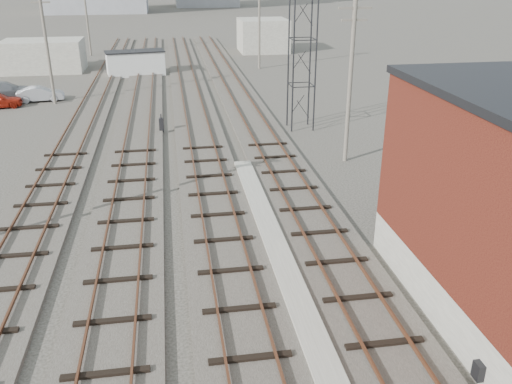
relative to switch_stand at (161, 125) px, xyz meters
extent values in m
plane|color=#282621|center=(3.94, 24.72, -0.57)|extent=(320.00, 320.00, 0.00)
cube|color=#332D28|center=(6.44, 3.72, -0.47)|extent=(3.20, 90.00, 0.20)
cube|color=#4C2816|center=(5.73, 3.72, -0.24)|extent=(0.07, 90.00, 0.12)
cube|color=#4C2816|center=(7.16, 3.72, -0.24)|extent=(0.07, 90.00, 0.12)
cube|color=#332D28|center=(2.44, 3.72, -0.47)|extent=(3.20, 90.00, 0.20)
cube|color=#4C2816|center=(1.73, 3.72, -0.24)|extent=(0.07, 90.00, 0.12)
cube|color=#4C2816|center=(3.16, 3.72, -0.24)|extent=(0.07, 90.00, 0.12)
cube|color=#332D28|center=(-1.56, 3.72, -0.47)|extent=(3.20, 90.00, 0.20)
cube|color=#4C2816|center=(-2.27, 3.72, -0.24)|extent=(0.07, 90.00, 0.12)
cube|color=#4C2816|center=(-0.84, 3.72, -0.24)|extent=(0.07, 90.00, 0.12)
cube|color=#332D28|center=(-5.56, 3.72, -0.47)|extent=(3.20, 90.00, 0.20)
cube|color=#4C2816|center=(-6.27, 3.72, -0.24)|extent=(0.07, 90.00, 0.12)
cube|color=#4C2816|center=(-4.84, 3.72, -0.24)|extent=(0.07, 90.00, 0.12)
cube|color=gray|center=(4.44, -21.28, -0.44)|extent=(0.90, 28.00, 0.26)
cube|color=black|center=(8.34, -25.28, -0.07)|extent=(0.20, 0.35, 0.50)
cylinder|color=black|center=(8.69, -1.03, 6.93)|extent=(0.10, 0.10, 15.00)
cylinder|color=black|center=(10.19, -1.03, 6.93)|extent=(0.10, 0.10, 15.00)
cylinder|color=black|center=(8.69, 0.47, 6.93)|extent=(0.10, 0.10, 15.00)
cylinder|color=black|center=(10.19, 0.47, 6.93)|extent=(0.10, 0.10, 15.00)
cylinder|color=#595147|center=(-8.56, 9.72, 3.93)|extent=(0.24, 0.24, 9.00)
cube|color=#595147|center=(-8.56, 9.72, 7.23)|extent=(1.40, 0.12, 0.12)
cylinder|color=#595147|center=(-8.56, 34.72, 3.93)|extent=(0.24, 0.24, 9.00)
cylinder|color=#595147|center=(10.44, -7.28, 3.93)|extent=(0.24, 0.24, 9.00)
cube|color=#595147|center=(10.44, -7.28, 7.83)|extent=(1.80, 0.12, 0.12)
cube|color=#595147|center=(10.44, -7.28, 7.23)|extent=(1.40, 0.12, 0.12)
cylinder|color=#595147|center=(10.44, 22.72, 3.93)|extent=(0.24, 0.24, 9.00)
cube|color=gray|center=(-12.06, 24.72, 1.03)|extent=(8.00, 5.00, 3.20)
cube|color=gray|center=(12.94, 34.72, 1.43)|extent=(6.00, 6.00, 4.00)
cube|color=black|center=(0.00, 0.00, -0.01)|extent=(0.32, 0.32, 0.93)
cylinder|color=black|center=(0.00, 0.00, 0.59)|extent=(0.07, 0.07, 0.28)
cube|color=silver|center=(-2.53, 20.94, 0.60)|extent=(5.93, 3.23, 2.34)
cube|color=black|center=(-2.53, 20.94, 1.82)|extent=(6.14, 3.44, 0.11)
imported|color=#9FA0A6|center=(-9.83, 10.78, 0.04)|extent=(3.82, 1.73, 1.22)
imported|color=slate|center=(-12.91, 12.24, 0.13)|extent=(5.20, 3.29, 1.40)
camera|label=1|loc=(0.63, -35.63, 10.00)|focal=38.00mm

